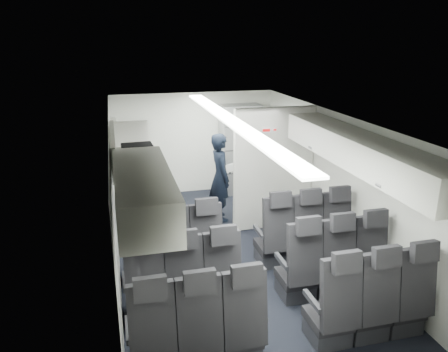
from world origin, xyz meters
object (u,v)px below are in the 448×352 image
galley_unit (240,149)px  carry_on_bag (137,153)px  seat_row_mid (260,277)px  seat_row_front (240,245)px  flight_attendant (220,177)px  boarding_door (117,174)px  seat_row_rear (288,320)px

galley_unit → carry_on_bag: 3.99m
seat_row_mid → carry_on_bag: bearing=143.0°
seat_row_front → flight_attendant: 1.95m
boarding_door → seat_row_rear: bearing=-67.1°
seat_row_rear → boarding_door: (-1.64, 3.89, 0.55)m
galley_unit → flight_attendant: size_ratio=1.17×
boarding_door → flight_attendant: 1.83m
boarding_door → carry_on_bag: (0.28, -1.96, 0.87)m
seat_row_front → seat_row_rear: same height
seat_row_front → flight_attendant: bearing=84.6°
seat_row_rear → boarding_door: size_ratio=1.79×
seat_row_front → carry_on_bag: 1.97m
galley_unit → seat_row_rear: bearing=-100.6°
seat_row_front → carry_on_bag: (-1.36, 0.13, 1.42)m
seat_row_front → seat_row_rear: 1.80m
seat_row_mid → carry_on_bag: carry_on_bag is taller
boarding_door → carry_on_bag: 2.16m
seat_row_front → seat_row_mid: 0.90m
flight_attendant → carry_on_bag: carry_on_bag is taller
seat_row_mid → flight_attendant: flight_attendant is taller
seat_row_mid → flight_attendant: (0.18, 2.80, 0.41)m
boarding_door → carry_on_bag: size_ratio=4.80×
boarding_door → seat_row_front: bearing=-51.8°
seat_row_mid → seat_row_rear: bearing=-90.0°
boarding_door → carry_on_bag: carry_on_bag is taller
seat_row_rear → carry_on_bag: (-1.36, 1.93, 1.42)m
seat_row_front → seat_row_rear: bearing=-90.0°
seat_row_front → seat_row_mid: (0.00, -0.90, 0.00)m
seat_row_front → flight_attendant: flight_attendant is taller
seat_row_rear → carry_on_bag: carry_on_bag is taller
boarding_door → seat_row_mid: bearing=-61.2°
flight_attendant → seat_row_rear: bearing=173.8°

